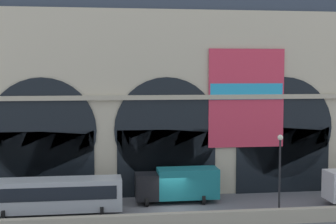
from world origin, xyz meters
name	(u,v)px	position (x,y,z in m)	size (l,w,h in m)	color
ground_plane	(174,210)	(0.00, 0.00, 0.00)	(200.00, 200.00, 0.00)	slate
quay_parapet_wall	(184,220)	(0.00, -4.95, 0.56)	(90.00, 0.70, 1.12)	#B2A891
station_building	(163,87)	(0.04, 7.97, 10.35)	(48.42, 6.38, 21.15)	beige
bus_midwest	(54,195)	(-10.07, -0.62, 1.78)	(11.00, 3.25, 3.10)	#ADB2B7
box_truck_center	(178,184)	(0.69, 2.40, 1.70)	(7.50, 2.91, 3.12)	black
street_lamp_quayside	(280,166)	(7.85, -4.15, 4.41)	(0.44, 0.44, 6.90)	black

